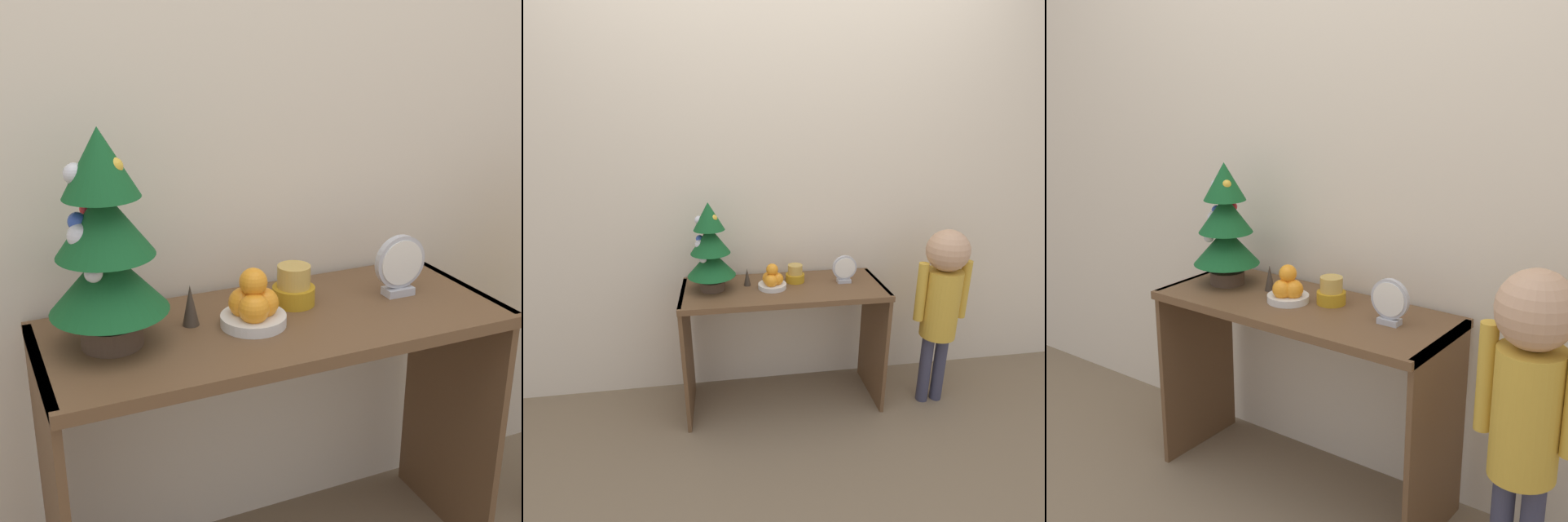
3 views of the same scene
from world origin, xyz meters
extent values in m
plane|color=#7A664C|center=(0.00, 0.00, 0.00)|extent=(12.00, 12.00, 0.00)
cube|color=beige|center=(0.00, 0.48, 1.25)|extent=(7.00, 0.05, 2.50)
cube|color=brown|center=(0.00, 0.22, 0.71)|extent=(1.09, 0.44, 0.03)
cube|color=brown|center=(-0.53, 0.22, 0.36)|extent=(0.02, 0.40, 0.73)
cube|color=brown|center=(0.53, 0.22, 0.36)|extent=(0.02, 0.40, 0.73)
cylinder|color=#4C3828|center=(-0.38, 0.24, 0.75)|extent=(0.13, 0.13, 0.05)
cylinder|color=brown|center=(-0.38, 0.24, 0.80)|extent=(0.02, 0.02, 0.04)
cone|color=#145123|center=(-0.38, 0.24, 0.88)|extent=(0.25, 0.25, 0.14)
cone|color=#145123|center=(-0.38, 0.24, 1.00)|extent=(0.21, 0.21, 0.14)
cone|color=#145123|center=(-0.38, 0.24, 1.12)|extent=(0.16, 0.16, 0.14)
sphere|color=#2D4CA8|center=(-0.43, 0.25, 1.01)|extent=(0.04, 0.04, 0.04)
sphere|color=red|center=(-0.40, 0.30, 1.01)|extent=(0.04, 0.04, 0.04)
sphere|color=silver|center=(-0.43, 0.23, 0.98)|extent=(0.06, 0.06, 0.06)
sphere|color=silver|center=(-0.42, 0.19, 0.91)|extent=(0.04, 0.04, 0.04)
sphere|color=gold|center=(-0.35, 0.22, 1.12)|extent=(0.04, 0.04, 0.04)
sphere|color=silver|center=(-0.43, 0.25, 1.10)|extent=(0.04, 0.04, 0.04)
cylinder|color=silver|center=(-0.06, 0.21, 0.74)|extent=(0.15, 0.15, 0.03)
sphere|color=orange|center=(-0.04, 0.21, 0.78)|extent=(0.07, 0.07, 0.07)
sphere|color=orange|center=(-0.08, 0.23, 0.78)|extent=(0.07, 0.07, 0.07)
sphere|color=orange|center=(-0.07, 0.19, 0.78)|extent=(0.07, 0.07, 0.07)
sphere|color=orange|center=(-0.06, 0.21, 0.83)|extent=(0.06, 0.06, 0.06)
cylinder|color=#B78419|center=(0.07, 0.28, 0.75)|extent=(0.10, 0.10, 0.04)
cylinder|color=gold|center=(0.07, 0.28, 0.80)|extent=(0.08, 0.08, 0.05)
cube|color=#B2B2B7|center=(0.34, 0.23, 0.74)|extent=(0.07, 0.04, 0.02)
cylinder|color=#B2B2B7|center=(0.34, 0.23, 0.81)|extent=(0.13, 0.02, 0.13)
cylinder|color=white|center=(0.34, 0.22, 0.81)|extent=(0.11, 0.00, 0.11)
cone|color=#382D23|center=(-0.19, 0.27, 0.77)|extent=(0.04, 0.04, 0.10)
cylinder|color=gold|center=(0.86, 0.10, 0.62)|extent=(0.19, 0.19, 0.39)
sphere|color=tan|center=(0.86, 0.10, 0.93)|extent=(0.22, 0.22, 0.22)
cylinder|color=gold|center=(0.73, 0.10, 0.70)|extent=(0.05, 0.05, 0.33)
camera|label=1|loc=(-0.65, -1.17, 1.42)|focal=50.00mm
camera|label=2|loc=(-0.30, -1.79, 1.57)|focal=28.00mm
camera|label=3|loc=(1.43, -1.73, 1.60)|focal=50.00mm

